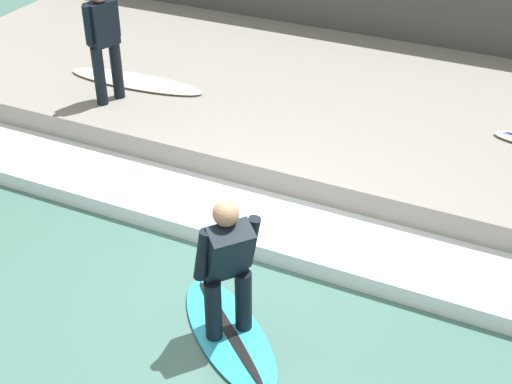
# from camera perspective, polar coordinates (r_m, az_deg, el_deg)

# --- Properties ---
(ground_plane) EXTENTS (28.00, 28.00, 0.00)m
(ground_plane) POSITION_cam_1_polar(r_m,az_deg,el_deg) (7.10, -2.70, -7.89)
(ground_plane) COLOR #426B60
(concrete_ledge) EXTENTS (4.40, 12.72, 0.49)m
(concrete_ledge) POSITION_cam_1_polar(r_m,az_deg,el_deg) (9.86, 7.39, 6.42)
(concrete_ledge) COLOR gray
(concrete_ledge) RESTS_ON ground_plane
(back_wall) EXTENTS (0.50, 13.35, 1.96)m
(back_wall) POSITION_cam_1_polar(r_m,az_deg,el_deg) (11.77, 11.65, 14.47)
(back_wall) COLOR #474442
(back_wall) RESTS_ON ground_plane
(wave_foam_crest) EXTENTS (0.99, 12.08, 0.19)m
(wave_foam_crest) POSITION_cam_1_polar(r_m,az_deg,el_deg) (7.78, 0.86, -2.69)
(wave_foam_crest) COLOR silver
(wave_foam_crest) RESTS_ON ground_plane
(surfboard_riding) EXTENTS (1.49, 1.61, 0.07)m
(surfboard_riding) POSITION_cam_1_polar(r_m,az_deg,el_deg) (6.62, -2.15, -11.21)
(surfboard_riding) COLOR #2DADD1
(surfboard_riding) RESTS_ON ground_plane
(surfer_riding) EXTENTS (0.55, 0.56, 1.42)m
(surfer_riding) POSITION_cam_1_polar(r_m,az_deg,el_deg) (6.08, -2.31, -5.74)
(surfer_riding) COLOR black
(surfer_riding) RESTS_ON surfboard_riding
(surfer_waiting_far) EXTENTS (0.50, 0.32, 1.53)m
(surfer_waiting_far) POSITION_cam_1_polar(r_m,az_deg,el_deg) (9.38, -12.07, 11.94)
(surfer_waiting_far) COLOR black
(surfer_waiting_far) RESTS_ON concrete_ledge
(surfboard_waiting_far) EXTENTS (0.56, 2.08, 0.06)m
(surfboard_waiting_far) POSITION_cam_1_polar(r_m,az_deg,el_deg) (10.14, -9.62, 8.74)
(surfboard_waiting_far) COLOR beige
(surfboard_waiting_far) RESTS_ON concrete_ledge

